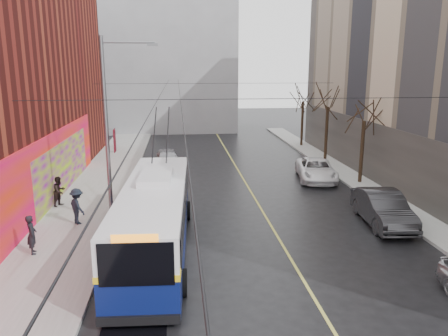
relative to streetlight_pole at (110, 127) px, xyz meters
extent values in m
cube|color=gray|center=(-1.86, 2.00, -4.77)|extent=(4.00, 60.00, 0.15)
cube|color=gray|center=(15.14, 2.00, -4.77)|extent=(2.00, 60.00, 0.15)
cube|color=#BFB74C|center=(7.64, 4.00, -4.84)|extent=(0.12, 50.00, 0.01)
cube|color=#F33805|center=(-3.82, 0.00, -2.85)|extent=(0.08, 28.00, 4.00)
cube|color=#8A059A|center=(-3.78, 6.00, -3.25)|extent=(0.06, 12.00, 3.20)
cube|color=#4C4742|center=(16.11, 4.00, -2.85)|extent=(0.06, 36.00, 4.00)
cube|color=gray|center=(0.14, 35.00, 4.15)|extent=(20.00, 12.00, 18.00)
cylinder|color=slate|center=(-0.16, 0.00, -0.35)|extent=(0.20, 0.20, 9.00)
cube|color=#500B15|center=(0.19, 0.00, -0.65)|extent=(0.04, 0.60, 1.10)
cylinder|color=slate|center=(1.04, 0.00, 3.85)|extent=(2.40, 0.10, 0.10)
cube|color=slate|center=(2.14, 0.00, 3.75)|extent=(0.50, 0.22, 0.12)
cylinder|color=black|center=(2.34, 5.00, 1.35)|extent=(0.02, 60.00, 0.02)
cylinder|color=black|center=(3.34, 5.00, 1.35)|extent=(0.02, 60.00, 0.02)
cylinder|color=black|center=(6.14, -4.00, 1.55)|extent=(18.00, 0.02, 0.02)
cylinder|color=black|center=(6.14, 12.00, 1.55)|extent=(18.00, 0.02, 0.02)
cylinder|color=black|center=(15.14, 6.00, -2.75)|extent=(0.24, 0.24, 4.20)
cylinder|color=black|center=(15.14, 13.00, -2.61)|extent=(0.24, 0.24, 4.48)
cylinder|color=black|center=(15.14, 20.00, -2.66)|extent=(0.24, 0.24, 4.37)
ellipsoid|color=slate|center=(3.41, 0.34, 2.57)|extent=(0.44, 0.20, 0.12)
ellipsoid|color=slate|center=(4.01, 0.53, 2.82)|extent=(0.44, 0.20, 0.12)
ellipsoid|color=slate|center=(2.50, 0.51, 1.65)|extent=(0.44, 0.20, 0.12)
cube|color=#0A134B|center=(2.16, -3.46, -3.94)|extent=(2.98, 11.53, 1.43)
cube|color=silver|center=(2.16, -3.46, -2.61)|extent=(2.98, 11.53, 1.24)
cube|color=yellow|center=(2.16, -3.46, -3.23)|extent=(3.02, 11.57, 0.21)
cube|color=black|center=(1.91, -9.19, -2.75)|extent=(2.19, 0.13, 1.33)
cube|color=black|center=(2.42, 2.26, -2.75)|extent=(2.19, 0.13, 1.14)
cube|color=black|center=(0.91, -3.41, -2.70)|extent=(0.50, 10.47, 0.95)
cube|color=black|center=(3.42, -3.52, -2.70)|extent=(0.50, 10.47, 0.95)
cube|color=silver|center=(2.21, -2.51, -1.85)|extent=(1.46, 2.92, 0.29)
cube|color=black|center=(1.91, -9.22, -4.51)|extent=(2.48, 0.22, 0.29)
cylinder|color=black|center=(0.76, -7.22, -4.37)|extent=(0.33, 0.96, 0.95)
cylinder|color=black|center=(3.23, -7.33, -4.37)|extent=(0.33, 0.96, 0.95)
cylinder|color=black|center=(1.09, 0.40, -4.37)|extent=(0.33, 0.96, 0.95)
cylinder|color=black|center=(3.57, 0.29, -4.37)|extent=(0.33, 0.96, 0.95)
cylinder|color=black|center=(2.02, 0.83, -0.46)|extent=(0.20, 3.31, 2.34)
cylinder|color=black|center=(2.69, 0.81, -0.46)|extent=(0.20, 3.31, 2.34)
imported|color=#2A2A2D|center=(13.14, -1.43, -4.02)|extent=(2.19, 5.17, 1.66)
imported|color=white|center=(12.57, 7.37, -4.13)|extent=(3.18, 5.50, 1.44)
imported|color=#9F9FA3|center=(2.34, 11.59, -4.08)|extent=(2.10, 4.63, 1.54)
imported|color=black|center=(-2.83, -3.53, -3.88)|extent=(0.56, 0.69, 1.63)
imported|color=black|center=(-3.34, 2.85, -3.87)|extent=(0.92, 0.99, 1.64)
imported|color=black|center=(-1.75, -0.14, -3.81)|extent=(1.22, 1.31, 1.77)
camera|label=1|loc=(3.20, -20.92, 2.79)|focal=35.00mm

